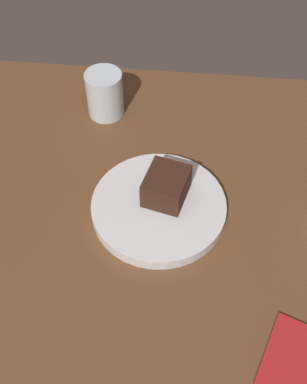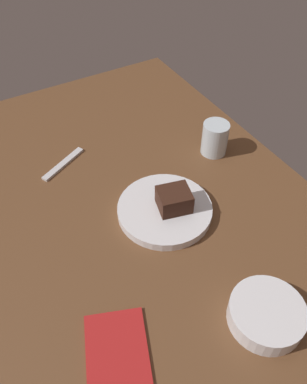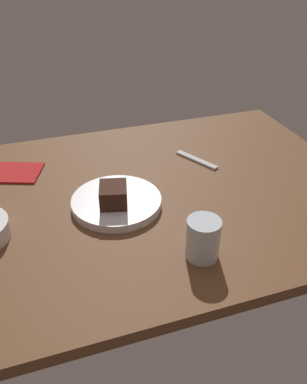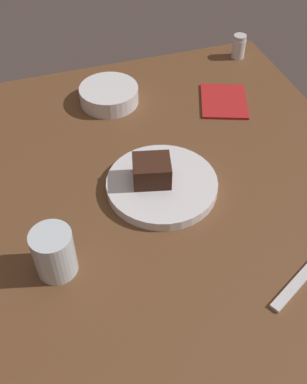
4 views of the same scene
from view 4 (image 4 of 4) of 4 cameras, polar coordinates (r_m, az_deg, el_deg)
name	(u,v)px [view 4 (image 4 of 4)]	position (r cm, az deg, el deg)	size (l,w,h in cm)	color
dining_table	(194,221)	(91.88, 5.04, -3.65)	(120.00, 84.00, 3.00)	brown
dessert_plate	(162,185)	(94.78, 1.05, 0.88)	(22.94, 22.94, 2.18)	silver
chocolate_cake_slice	(152,171)	(92.54, -0.22, 2.65)	(7.57, 6.67, 5.06)	#381E14
salt_shaker	(239,46)	(138.16, 10.52, 17.31)	(3.74, 3.74, 6.59)	silver
water_glass	(54,253)	(80.97, -12.22, -7.35)	(7.27, 7.27, 9.34)	silver
side_bowl	(109,95)	(118.36, -5.52, 11.89)	(14.71, 14.71, 4.22)	silver
dessert_spoon	(299,281)	(84.86, 17.53, -10.52)	(15.00, 1.80, 0.70)	silver
folded_napkin	(224,101)	(120.16, 8.71, 11.09)	(14.57, 11.37, 0.60)	#B21E1E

